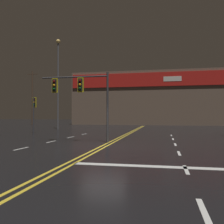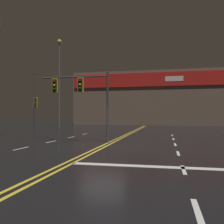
% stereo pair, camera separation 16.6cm
% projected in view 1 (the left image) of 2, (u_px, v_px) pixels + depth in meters
% --- Properties ---
extents(ground_plane, '(200.00, 200.00, 0.00)m').
position_uv_depth(ground_plane, '(103.00, 146.00, 14.18)').
color(ground_plane, black).
extents(road_markings, '(12.07, 60.00, 0.01)m').
position_uv_depth(road_markings, '(112.00, 149.00, 13.25)').
color(road_markings, gold).
rests_on(road_markings, ground).
extents(traffic_signal_median, '(4.67, 0.36, 4.60)m').
position_uv_depth(traffic_signal_median, '(79.00, 90.00, 16.64)').
color(traffic_signal_median, '#38383D').
rests_on(traffic_signal_median, ground).
extents(traffic_signal_corner_northwest, '(0.42, 0.36, 3.57)m').
position_uv_depth(traffic_signal_corner_northwest, '(34.00, 107.00, 24.42)').
color(traffic_signal_corner_northwest, '#38383D').
rests_on(traffic_signal_corner_northwest, ground).
extents(streetlight_near_left, '(0.56, 0.56, 11.88)m').
position_uv_depth(streetlight_near_left, '(58.00, 73.00, 32.91)').
color(streetlight_near_left, '#59595E').
rests_on(streetlight_near_left, ground).
extents(building_backdrop, '(28.69, 10.23, 10.27)m').
position_uv_depth(building_backdrop, '(146.00, 99.00, 51.20)').
color(building_backdrop, brown).
rests_on(building_backdrop, ground).
extents(utility_pole_row, '(45.89, 0.26, 10.52)m').
position_uv_depth(utility_pole_row, '(144.00, 95.00, 44.39)').
color(utility_pole_row, '#4C3828').
rests_on(utility_pole_row, ground).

